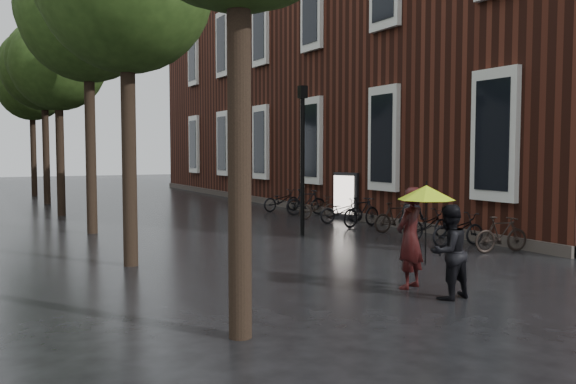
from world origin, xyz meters
TOP-DOWN VIEW (x-y plane):
  - ground at (0.00, 0.00)m, footprint 120.00×120.00m
  - brick_building at (10.47, 19.46)m, footprint 10.20×33.20m
  - street_trees at (-3.99, 15.91)m, footprint 4.33×34.03m
  - person_burgundy at (0.00, 2.34)m, footprint 0.82×0.69m
  - person_black at (0.07, 1.37)m, footprint 0.87×0.71m
  - lime_umbrella at (0.00, 1.90)m, footprint 1.03×1.03m
  - pedestrian_walking at (2.87, 5.84)m, footprint 0.99×0.59m
  - parked_bicycles at (4.54, 10.67)m, footprint 2.06×12.75m
  - ad_lightbox at (5.32, 12.66)m, footprint 0.27×1.17m
  - lamp_post at (1.71, 9.57)m, footprint 0.23×0.23m
  - cycle_sign at (-3.16, 17.24)m, footprint 0.15×0.52m

SIDE VIEW (x-z plane):
  - ground at x=0.00m, z-range 0.00..0.00m
  - parked_bicycles at x=4.54m, z-range -0.06..0.99m
  - pedestrian_walking at x=2.87m, z-range 0.00..1.59m
  - person_black at x=0.07m, z-range 0.00..1.65m
  - ad_lightbox at x=5.32m, z-range 0.01..1.76m
  - person_burgundy at x=0.00m, z-range 0.00..1.90m
  - lime_umbrella at x=0.00m, z-range 1.06..2.58m
  - cycle_sign at x=-3.16m, z-range 0.46..3.32m
  - lamp_post at x=1.71m, z-range 0.48..5.01m
  - brick_building at x=10.47m, z-range -0.01..11.99m
  - street_trees at x=-3.99m, z-range 1.88..10.79m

